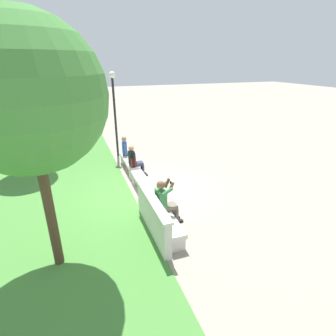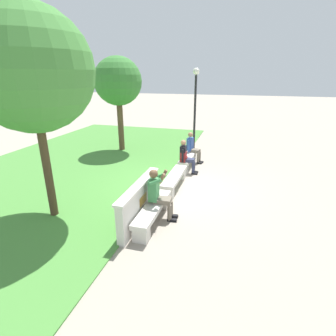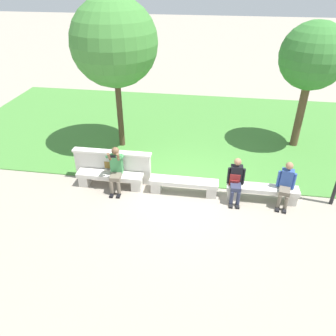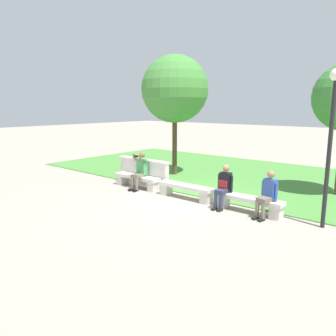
% 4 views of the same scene
% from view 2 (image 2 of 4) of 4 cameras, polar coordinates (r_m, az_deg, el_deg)
% --- Properties ---
extents(ground_plane, '(80.00, 80.00, 0.00)m').
position_cam_2_polar(ground_plane, '(8.61, 1.41, -4.26)').
color(ground_plane, gray).
extents(grass_strip, '(18.34, 8.00, 0.03)m').
position_cam_2_polar(grass_strip, '(10.48, -22.48, -1.22)').
color(grass_strip, '#478438').
rests_on(grass_strip, ground).
extents(bench_main, '(1.96, 0.40, 0.45)m').
position_cam_2_polar(bench_main, '(6.59, -3.34, -9.40)').
color(bench_main, beige).
rests_on(bench_main, ground).
extents(bench_near, '(1.96, 0.40, 0.45)m').
position_cam_2_polar(bench_near, '(8.49, 1.42, -2.41)').
color(bench_near, beige).
rests_on(bench_near, ground).
extents(bench_mid, '(1.96, 0.40, 0.45)m').
position_cam_2_polar(bench_mid, '(10.50, 4.38, 1.97)').
color(bench_mid, beige).
rests_on(bench_mid, ground).
extents(backrest_wall_with_plaque, '(2.36, 0.24, 1.01)m').
position_cam_2_polar(backrest_wall_with_plaque, '(6.60, -6.20, -7.34)').
color(backrest_wall_with_plaque, beige).
rests_on(backrest_wall_with_plaque, ground).
extents(person_photographer, '(0.49, 0.74, 1.32)m').
position_cam_2_polar(person_photographer, '(6.57, -2.11, -5.21)').
color(person_photographer, black).
rests_on(person_photographer, ground).
extents(person_distant, '(0.48, 0.68, 1.26)m').
position_cam_2_polar(person_distant, '(9.67, 3.93, 2.71)').
color(person_distant, black).
rests_on(person_distant, ground).
extents(person_companion, '(0.47, 0.71, 1.26)m').
position_cam_2_polar(person_companion, '(10.91, 5.35, 4.67)').
color(person_companion, black).
rests_on(person_companion, ground).
extents(backpack, '(0.28, 0.24, 0.43)m').
position_cam_2_polar(backpack, '(9.67, 3.44, 2.43)').
color(backpack, maroon).
rests_on(backpack, bench_mid).
extents(tree_behind_wall, '(2.15, 2.15, 4.27)m').
position_cam_2_polar(tree_behind_wall, '(12.55, -10.84, 17.92)').
color(tree_behind_wall, brown).
rests_on(tree_behind_wall, ground).
extents(tree_left_background, '(2.76, 2.76, 4.97)m').
position_cam_2_polar(tree_left_background, '(6.79, -27.71, 18.29)').
color(tree_left_background, '#4C3826').
rests_on(tree_left_background, ground).
extents(lamp_post, '(0.28, 0.28, 3.75)m').
position_cam_2_polar(lamp_post, '(11.95, 5.96, 14.70)').
color(lamp_post, black).
rests_on(lamp_post, ground).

